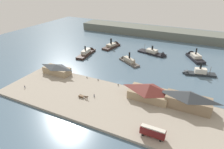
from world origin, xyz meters
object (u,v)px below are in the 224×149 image
(ferry_shed_west_terminal, at_px, (149,91))
(ferry_shed_customs_shed, at_px, (188,100))
(ferry_shed_central_terminal, at_px, (57,69))
(pedestrian_walking_east, at_px, (94,95))
(pedestrian_standing_center, at_px, (25,87))
(ferry_approaching_east, at_px, (156,54))
(ferry_outer_harbor, at_px, (88,52))
(mooring_post_west, at_px, (118,85))
(ferry_approaching_west, at_px, (113,45))
(ferry_moored_west, at_px, (196,73))
(ferry_departing_north, at_px, (127,60))
(horse_cart, at_px, (83,96))
(mooring_post_center_east, at_px, (87,77))
(street_tram, at_px, (153,132))
(mooring_post_east, at_px, (98,80))
(ferry_near_quay, at_px, (194,57))

(ferry_shed_west_terminal, xyz_separation_m, ferry_shed_customs_shed, (18.43, -0.10, 0.43))
(ferry_shed_central_terminal, distance_m, ferry_shed_customs_shed, 78.12)
(ferry_shed_west_terminal, relative_size, pedestrian_walking_east, 11.98)
(pedestrian_standing_center, bearing_deg, ferry_approaching_east, 58.46)
(pedestrian_standing_center, relative_size, ferry_outer_harbor, 0.07)
(ferry_shed_customs_shed, relative_size, ferry_outer_harbor, 0.82)
(ferry_approaching_east, bearing_deg, ferry_shed_west_terminal, -79.07)
(mooring_post_west, bearing_deg, ferry_approaching_west, 117.84)
(ferry_moored_west, bearing_deg, pedestrian_walking_east, -130.83)
(pedestrian_walking_east, relative_size, ferry_departing_north, 0.08)
(ferry_shed_central_terminal, distance_m, ferry_moored_west, 88.41)
(horse_cart, bearing_deg, pedestrian_standing_center, -170.46)
(ferry_outer_harbor, bearing_deg, mooring_post_center_east, -58.38)
(mooring_post_west, distance_m, ferry_outer_harbor, 57.62)
(mooring_post_center_east, distance_m, ferry_approaching_east, 65.40)
(ferry_outer_harbor, bearing_deg, ferry_shed_west_terminal, -33.88)
(ferry_shed_central_terminal, bearing_deg, pedestrian_walking_east, -20.07)
(ferry_shed_west_terminal, xyz_separation_m, horse_cart, (-29.69, -14.44, -3.01))
(pedestrian_walking_east, height_order, ferry_approaching_west, ferry_approaching_west)
(ferry_shed_customs_shed, bearing_deg, ferry_moored_west, 88.48)
(street_tram, distance_m, horse_cart, 39.85)
(ferry_departing_north, bearing_deg, mooring_post_east, -96.81)
(pedestrian_standing_center, bearing_deg, mooring_post_east, 38.04)
(ferry_shed_west_terminal, relative_size, mooring_post_west, 22.21)
(pedestrian_standing_center, distance_m, ferry_departing_north, 70.82)
(mooring_post_east, xyz_separation_m, mooring_post_west, (13.11, -0.24, 0.00))
(ferry_shed_west_terminal, bearing_deg, ferry_near_quay, 77.30)
(mooring_post_west, relative_size, ferry_approaching_west, 0.04)
(ferry_shed_central_terminal, relative_size, pedestrian_walking_east, 10.52)
(mooring_post_east, relative_size, ferry_near_quay, 0.04)
(ferry_shed_central_terminal, xyz_separation_m, ferry_near_quay, (75.29, 67.87, -2.94))
(ferry_shed_central_terminal, xyz_separation_m, horse_cart, (29.98, -15.89, -2.28))
(pedestrian_standing_center, xyz_separation_m, ferry_outer_harbor, (1.35, 62.28, -0.54))
(mooring_post_center_east, height_order, ferry_departing_north, ferry_departing_north)
(mooring_post_west, bearing_deg, ferry_departing_north, 103.79)
(ferry_approaching_west, xyz_separation_m, ferry_approaching_east, (39.43, -2.93, -0.20))
(mooring_post_center_east, bearing_deg, ferry_shed_west_terminal, -6.46)
(pedestrian_walking_east, xyz_separation_m, ferry_approaching_west, (-26.55, 78.02, -0.65))
(street_tram, bearing_deg, ferry_outer_harbor, 136.71)
(ferry_shed_west_terminal, height_order, horse_cart, ferry_shed_west_terminal)
(horse_cart, relative_size, ferry_outer_harbor, 0.23)
(ferry_shed_customs_shed, relative_size, pedestrian_standing_center, 12.11)
(ferry_shed_central_terminal, relative_size, pedestrian_standing_center, 10.39)
(pedestrian_standing_center, distance_m, ferry_near_quay, 119.82)
(ferry_shed_west_terminal, distance_m, pedestrian_walking_east, 27.76)
(pedestrian_standing_center, bearing_deg, ferry_shed_central_terminal, 78.66)
(ferry_shed_west_terminal, relative_size, ferry_approaching_east, 0.78)
(ferry_shed_west_terminal, xyz_separation_m, ferry_approaching_west, (-51.79, 66.90, -3.83))
(ferry_moored_west, bearing_deg, ferry_shed_central_terminal, -153.65)
(horse_cart, distance_m, mooring_post_center_east, 21.32)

